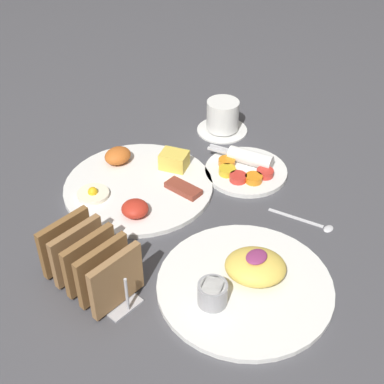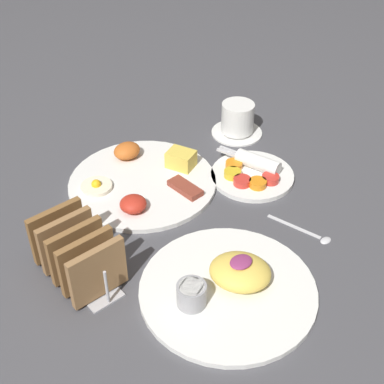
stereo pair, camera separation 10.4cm
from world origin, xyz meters
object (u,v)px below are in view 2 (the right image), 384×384
Objects in this scene: coffee_cup at (237,120)px; plate_condiments at (252,173)px; plate_breakfast at (143,180)px; plate_foreground at (229,285)px; toast_rack at (77,253)px.

plate_condiments is at bearing -123.76° from coffee_cup.
plate_foreground is at bearing -101.72° from plate_breakfast.
plate_breakfast is 1.70× the size of toast_rack.
plate_foreground is at bearing -49.39° from toast_rack.
plate_breakfast is 0.34m from plate_foreground.
plate_foreground reaches higher than plate_breakfast.
toast_rack is (-0.42, -0.00, 0.04)m from plate_condiments.
plate_condiments is at bearing -35.09° from plate_breakfast.
coffee_cup is (0.29, 0.02, 0.03)m from plate_breakfast.
plate_breakfast is at bearing -176.97° from coffee_cup.
plate_condiments is 1.59× the size of coffee_cup.
plate_breakfast is at bearing 78.28° from plate_foreground.
plate_breakfast is 2.55× the size of coffee_cup.
toast_rack is at bearing -149.52° from plate_breakfast.
plate_condiments is (0.19, -0.13, 0.00)m from plate_breakfast.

